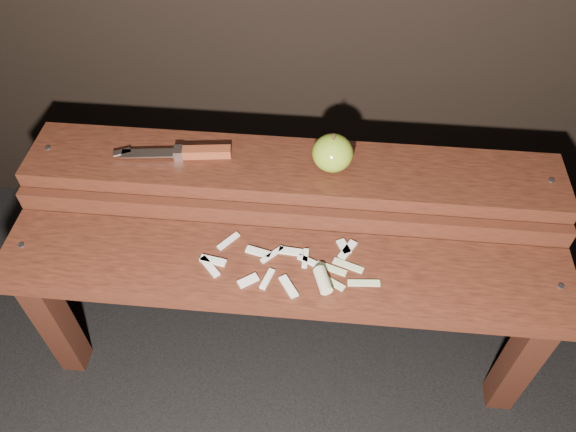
# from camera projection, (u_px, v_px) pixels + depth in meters

# --- Properties ---
(ground) EXTENTS (60.00, 60.00, 0.00)m
(ground) POSITION_uv_depth(u_px,v_px,m) (286.00, 343.00, 1.51)
(ground) COLOR black
(bench_front_tier) EXTENTS (1.20, 0.20, 0.42)m
(bench_front_tier) POSITION_uv_depth(u_px,v_px,m) (283.00, 288.00, 1.20)
(bench_front_tier) COLOR black
(bench_front_tier) RESTS_ON ground
(bench_rear_tier) EXTENTS (1.20, 0.21, 0.50)m
(bench_rear_tier) POSITION_uv_depth(u_px,v_px,m) (292.00, 192.00, 1.30)
(bench_rear_tier) COLOR black
(bench_rear_tier) RESTS_ON ground
(apple) EXTENTS (0.09, 0.09, 0.09)m
(apple) POSITION_uv_depth(u_px,v_px,m) (333.00, 153.00, 1.21)
(apple) COLOR olive
(apple) RESTS_ON bench_rear_tier
(knife) EXTENTS (0.26, 0.06, 0.02)m
(knife) POSITION_uv_depth(u_px,v_px,m) (192.00, 152.00, 1.25)
(knife) COLOR maroon
(knife) RESTS_ON bench_rear_tier
(apple_scraps) EXTENTS (0.37, 0.16, 0.03)m
(apple_scraps) POSITION_uv_depth(u_px,v_px,m) (300.00, 269.00, 1.14)
(apple_scraps) COLOR beige
(apple_scraps) RESTS_ON bench_front_tier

